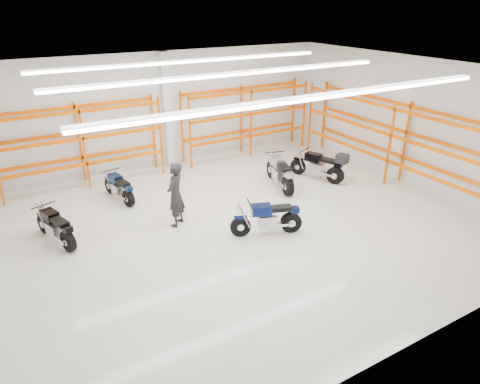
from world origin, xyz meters
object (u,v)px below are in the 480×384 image
motorcycle_back_c (280,173)px  structural_column (167,111)px  motorcycle_back_b (119,188)px  motorcycle_main (270,219)px  motorcycle_back_a (56,228)px  standing_man (175,195)px  motorcycle_back_d (321,166)px

motorcycle_back_c → structural_column: size_ratio=0.51×
motorcycle_back_b → motorcycle_main: bearing=-54.8°
motorcycle_back_a → standing_man: bearing=-11.5°
motorcycle_back_c → standing_man: bearing=-170.1°
motorcycle_back_a → standing_man: 3.42m
motorcycle_back_b → motorcycle_back_d: bearing=-15.9°
motorcycle_main → motorcycle_back_a: motorcycle_main is taller
structural_column → motorcycle_back_a: bearing=-140.2°
motorcycle_main → motorcycle_back_c: (2.21, 2.62, 0.05)m
motorcycle_back_d → standing_man: size_ratio=1.11×
motorcycle_main → standing_man: standing_man is taller
motorcycle_main → motorcycle_back_d: 4.62m
standing_man → structural_column: size_ratio=0.44×
motorcycle_main → motorcycle_back_a: 5.98m
motorcycle_back_c → motorcycle_back_b: bearing=161.2°
standing_man → motorcycle_back_d: bearing=142.3°
motorcycle_back_d → standing_man: 6.08m
motorcycle_back_a → motorcycle_back_d: bearing=-0.8°
motorcycle_main → motorcycle_back_d: bearing=31.5°
motorcycle_back_c → motorcycle_main: bearing=-130.2°
standing_man → motorcycle_back_c: bearing=147.0°
motorcycle_back_a → motorcycle_back_c: bearing=0.6°
motorcycle_back_b → standing_man: (1.01, -2.56, 0.55)m
motorcycle_main → structural_column: 6.97m
motorcycle_back_a → motorcycle_back_d: motorcycle_back_d is taller
motorcycle_main → motorcycle_back_a: bearing=154.9°
motorcycle_back_d → motorcycle_main: bearing=-148.5°
motorcycle_back_b → motorcycle_back_d: size_ratio=0.87×
motorcycle_back_b → motorcycle_back_d: (7.05, -2.01, 0.12)m
motorcycle_back_d → standing_man: bearing=-174.8°
motorcycle_back_b → motorcycle_back_d: 7.33m
motorcycle_main → motorcycle_back_d: (3.93, 2.41, 0.08)m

